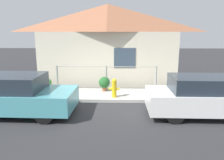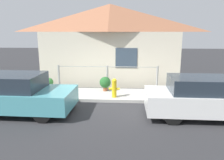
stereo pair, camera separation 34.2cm
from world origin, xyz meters
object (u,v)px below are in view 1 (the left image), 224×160
object	(u,v)px
car_right	(209,97)
fire_hydrant	(114,87)
car_left	(14,95)
potted_plant_by_fence	(47,84)
potted_plant_near_hydrant	(104,83)

from	to	relation	value
car_right	fire_hydrant	xyz separation A→B (m)	(-3.29, 1.73, -0.14)
car_right	fire_hydrant	distance (m)	3.72
car_left	potted_plant_by_fence	world-z (taller)	car_left
car_left	fire_hydrant	bearing A→B (deg)	27.33
potted_plant_near_hydrant	car_right	bearing A→B (deg)	-35.74
car_left	potted_plant_near_hydrant	world-z (taller)	car_left
fire_hydrant	potted_plant_near_hydrant	bearing A→B (deg)	116.18
car_left	potted_plant_near_hydrant	distance (m)	4.08
car_right	fire_hydrant	world-z (taller)	car_right
fire_hydrant	potted_plant_by_fence	xyz separation A→B (m)	(-3.25, 1.09, -0.11)
car_right	potted_plant_by_fence	world-z (taller)	car_right
car_left	car_right	bearing A→B (deg)	1.24
car_left	potted_plant_by_fence	size ratio (longest dim) A/B	7.42
car_left	fire_hydrant	size ratio (longest dim) A/B	5.18
car_left	potted_plant_near_hydrant	size ratio (longest dim) A/B	6.24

